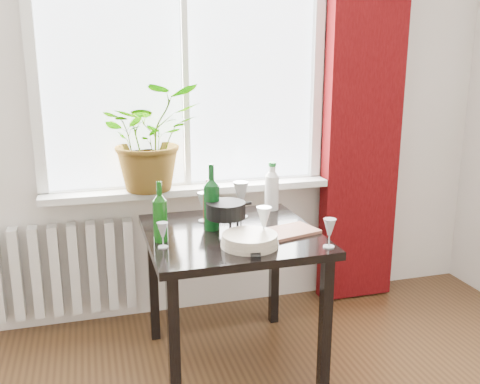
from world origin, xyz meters
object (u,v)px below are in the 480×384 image
object	(u,v)px
radiator	(65,269)
wineglass_back_left	(204,207)
wineglass_far_right	(329,233)
cutting_board	(288,232)
potted_plant	(151,137)
wine_bottle_left	(160,211)
bottle_amber	(208,201)
wineglass_front_right	(264,223)
fondue_pot	(226,217)
table	(232,249)
wineglass_back_center	(241,199)
tv_remote	(255,252)
wine_bottle_right	(212,197)
plate_stack	(250,240)
cleaning_bottle	(272,186)
wineglass_front_left	(163,235)

from	to	relation	value
radiator	wineglass_back_left	bearing A→B (deg)	-29.05
wineglass_far_right	cutting_board	distance (m)	0.27
potted_plant	wineglass_far_right	bearing A→B (deg)	-52.51
wine_bottle_left	bottle_amber	size ratio (longest dim) A/B	1.26
radiator	wineglass_front_right	xyz separation A→B (m)	(0.96, -0.80, 0.45)
fondue_pot	bottle_amber	bearing A→B (deg)	112.85
table	cutting_board	size ratio (longest dim) A/B	2.99
wineglass_back_center	wineglass_back_left	bearing A→B (deg)	-175.85
wineglass_back_left	tv_remote	xyz separation A→B (m)	(0.12, -0.54, -0.07)
fondue_pot	wine_bottle_right	bearing A→B (deg)	143.28
table	wineglass_back_left	world-z (taller)	wineglass_back_left
plate_stack	wineglass_back_left	bearing A→B (deg)	105.76
wine_bottle_right	tv_remote	distance (m)	0.44
bottle_amber	plate_stack	size ratio (longest dim) A/B	0.86
cleaning_bottle	wineglass_back_center	size ratio (longest dim) A/B	1.35
tv_remote	cutting_board	bearing A→B (deg)	58.72
table	wine_bottle_right	size ratio (longest dim) A/B	2.45
bottle_amber	wineglass_front_right	distance (m)	0.40
bottle_amber	wineglass_far_right	distance (m)	0.70
wineglass_front_left	cutting_board	bearing A→B (deg)	3.12
wineglass_back_left	plate_stack	bearing A→B (deg)	-74.24
radiator	cleaning_bottle	size ratio (longest dim) A/B	2.86
wine_bottle_right	cleaning_bottle	world-z (taller)	wine_bottle_right
table	bottle_amber	size ratio (longest dim) A/B	3.61
radiator	wineglass_far_right	bearing A→B (deg)	-38.36
table	tv_remote	size ratio (longest dim) A/B	5.48
bottle_amber	cutting_board	size ratio (longest dim) A/B	0.83
cleaning_bottle	fondue_pot	distance (m)	0.47
wineglass_back_center	cutting_board	xyz separation A→B (m)	(0.16, -0.32, -0.10)
wine_bottle_left	wineglass_front_right	xyz separation A→B (m)	(0.48, -0.13, -0.06)
wineglass_front_left	fondue_pot	bearing A→B (deg)	22.97
potted_plant	fondue_pot	world-z (taller)	potted_plant
wineglass_back_left	tv_remote	world-z (taller)	wineglass_back_left
wineglass_far_right	fondue_pot	world-z (taller)	fondue_pot
table	wineglass_back_center	world-z (taller)	wineglass_back_center
potted_plant	cutting_board	xyz separation A→B (m)	(0.59, -0.67, -0.41)
wineglass_far_right	wineglass_front_left	size ratio (longest dim) A/B	1.14
cutting_board	plate_stack	bearing A→B (deg)	-152.35
wineglass_front_right	cutting_board	xyz separation A→B (m)	(0.16, 0.07, -0.08)
wine_bottle_right	wineglass_far_right	xyz separation A→B (m)	(0.46, -0.41, -0.10)
cleaning_bottle	wineglass_back_center	distance (m)	0.24
wineglass_far_right	wineglass_front_left	world-z (taller)	wineglass_far_right
potted_plant	plate_stack	xyz separation A→B (m)	(0.35, -0.80, -0.38)
radiator	fondue_pot	xyz separation A→B (m)	(0.82, -0.62, 0.44)
wineglass_back_left	tv_remote	bearing A→B (deg)	-77.43
wine_bottle_right	tv_remote	bearing A→B (deg)	-74.47
wineglass_back_center	wine_bottle_left	bearing A→B (deg)	-151.01
wineglass_front_left	radiator	bearing A→B (deg)	122.43
cleaning_bottle	wineglass_far_right	bearing A→B (deg)	-85.72
wine_bottle_right	bottle_amber	distance (m)	0.13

